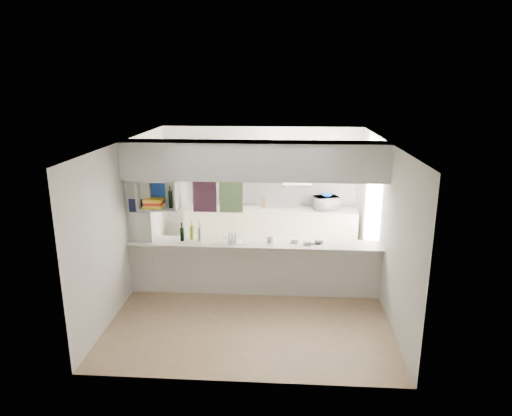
# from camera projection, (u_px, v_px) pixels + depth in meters

# --- Properties ---
(floor) EXTENTS (4.80, 4.80, 0.00)m
(floor) POSITION_uv_depth(u_px,v_px,m) (254.00, 293.00, 7.84)
(floor) COLOR #9C795B
(floor) RESTS_ON ground
(ceiling) EXTENTS (4.80, 4.80, 0.00)m
(ceiling) POSITION_uv_depth(u_px,v_px,m) (254.00, 142.00, 7.13)
(ceiling) COLOR white
(ceiling) RESTS_ON wall_back
(wall_back) EXTENTS (4.20, 0.00, 4.20)m
(wall_back) POSITION_uv_depth(u_px,v_px,m) (262.00, 188.00, 9.79)
(wall_back) COLOR silver
(wall_back) RESTS_ON floor
(wall_left) EXTENTS (0.00, 4.80, 4.80)m
(wall_left) POSITION_uv_depth(u_px,v_px,m) (129.00, 218.00, 7.62)
(wall_left) COLOR silver
(wall_left) RESTS_ON floor
(wall_right) EXTENTS (0.00, 4.80, 4.80)m
(wall_right) POSITION_uv_depth(u_px,v_px,m) (384.00, 223.00, 7.35)
(wall_right) COLOR silver
(wall_right) RESTS_ON floor
(servery_partition) EXTENTS (4.20, 0.50, 2.60)m
(servery_partition) POSITION_uv_depth(u_px,v_px,m) (243.00, 199.00, 7.40)
(servery_partition) COLOR silver
(servery_partition) RESTS_ON floor
(cubby_shelf) EXTENTS (0.65, 0.35, 0.50)m
(cubby_shelf) POSITION_uv_depth(u_px,v_px,m) (158.00, 196.00, 7.41)
(cubby_shelf) COLOR white
(cubby_shelf) RESTS_ON bulkhead
(kitchen_run) EXTENTS (3.60, 0.63, 2.24)m
(kitchen_run) POSITION_uv_depth(u_px,v_px,m) (269.00, 212.00, 9.66)
(kitchen_run) COLOR beige
(kitchen_run) RESTS_ON floor
(microwave) EXTENTS (0.58, 0.47, 0.28)m
(microwave) POSITION_uv_depth(u_px,v_px,m) (326.00, 203.00, 9.51)
(microwave) COLOR white
(microwave) RESTS_ON bench_top
(bowl) EXTENTS (0.23, 0.23, 0.06)m
(bowl) POSITION_uv_depth(u_px,v_px,m) (327.00, 195.00, 9.45)
(bowl) COLOR navy
(bowl) RESTS_ON microwave
(dish_rack) EXTENTS (0.41, 0.34, 0.19)m
(dish_rack) POSITION_uv_depth(u_px,v_px,m) (234.00, 238.00, 7.58)
(dish_rack) COLOR silver
(dish_rack) RESTS_ON breakfast_bar
(cup) EXTENTS (0.15, 0.15, 0.09)m
(cup) POSITION_uv_depth(u_px,v_px,m) (270.00, 240.00, 7.53)
(cup) COLOR white
(cup) RESTS_ON dish_rack
(wine_bottles) EXTENTS (0.37, 0.15, 0.35)m
(wine_bottles) POSITION_uv_depth(u_px,v_px,m) (192.00, 233.00, 7.66)
(wine_bottles) COLOR black
(wine_bottles) RESTS_ON breakfast_bar
(plastic_tubs) EXTENTS (0.53, 0.22, 0.07)m
(plastic_tubs) POSITION_uv_depth(u_px,v_px,m) (305.00, 241.00, 7.56)
(plastic_tubs) COLOR silver
(plastic_tubs) RESTS_ON breakfast_bar
(utensil_jar) EXTENTS (0.11, 0.11, 0.15)m
(utensil_jar) POSITION_uv_depth(u_px,v_px,m) (237.00, 204.00, 9.67)
(utensil_jar) COLOR black
(utensil_jar) RESTS_ON bench_top
(knife_block) EXTENTS (0.11, 0.09, 0.21)m
(knife_block) POSITION_uv_depth(u_px,v_px,m) (263.00, 203.00, 9.65)
(knife_block) COLOR brown
(knife_block) RESTS_ON bench_top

